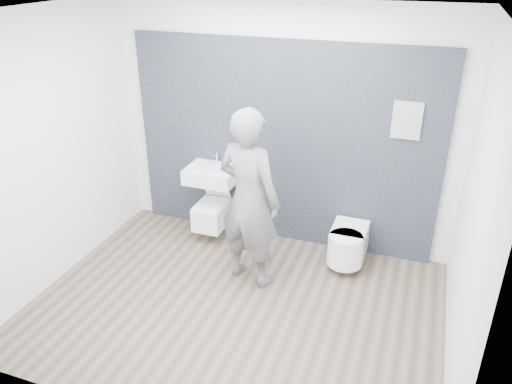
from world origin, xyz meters
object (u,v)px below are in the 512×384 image
(washbasin, at_px, (212,174))
(visitor, at_px, (249,199))
(toilet_square, at_px, (212,212))
(toilet_rounded, at_px, (347,244))

(washbasin, bearing_deg, visitor, -44.12)
(toilet_square, xyz_separation_m, visitor, (0.75, -0.70, 0.64))
(washbasin, xyz_separation_m, visitor, (0.75, -0.72, 0.14))
(toilet_rounded, bearing_deg, washbasin, 176.20)
(washbasin, xyz_separation_m, toilet_rounded, (1.69, -0.11, -0.55))
(toilet_square, bearing_deg, washbasin, 90.00)
(washbasin, height_order, toilet_rounded, washbasin)
(toilet_rounded, bearing_deg, toilet_square, 177.05)
(toilet_square, distance_m, toilet_rounded, 1.69)
(washbasin, distance_m, toilet_rounded, 1.78)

